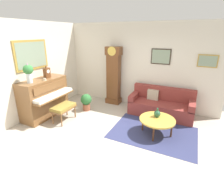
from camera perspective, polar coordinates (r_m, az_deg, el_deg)
ground_plane at (r=4.39m, az=-2.22°, el=-16.41°), size 6.40×6.00×0.10m
wall_left at (r=5.46m, az=-27.41°, el=5.28°), size 0.13×4.90×2.80m
wall_back at (r=5.92m, az=8.72°, el=7.95°), size 5.30×0.13×2.80m
area_rug at (r=4.69m, az=13.52°, el=-13.76°), size 2.10×1.50×0.01m
piano at (r=5.58m, az=-21.51°, el=-2.50°), size 0.87×1.44×1.16m
piano_bench at (r=5.14m, az=-15.84°, el=-5.87°), size 0.42×0.70×0.48m
grandfather_clock at (r=6.05m, az=0.53°, el=4.11°), size 0.52×0.34×2.03m
couch at (r=5.58m, az=16.05°, el=-4.98°), size 1.90×0.80×0.84m
coffee_table at (r=4.48m, az=14.85°, el=-9.79°), size 0.88×0.88×0.42m
mantel_clock at (r=5.51m, az=-20.89°, el=5.42°), size 0.13×0.18×0.38m
flower_vase at (r=5.08m, az=-26.11°, el=5.40°), size 0.26×0.26×0.58m
teacup at (r=5.27m, az=-21.52°, el=3.14°), size 0.12×0.12×0.06m
green_jug at (r=4.53m, az=14.82°, el=-7.79°), size 0.17×0.17×0.24m
potted_plant at (r=5.70m, az=-8.58°, el=-3.81°), size 0.36×0.36×0.56m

